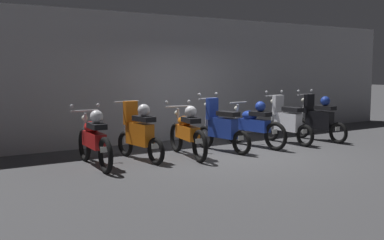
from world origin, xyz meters
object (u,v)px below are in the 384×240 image
Objects in this scene: motorbike_slot_3 at (221,128)px; motorbike_slot_5 at (286,122)px; motorbike_slot_6 at (319,119)px; motorbike_slot_2 at (187,132)px; motorbike_slot_4 at (254,125)px; motorbike_slot_0 at (94,139)px; motorbike_slot_1 at (139,132)px.

motorbike_slot_5 is at bearing 0.48° from motorbike_slot_3.
motorbike_slot_6 is at bearing -2.28° from motorbike_slot_3.
motorbike_slot_4 is (1.99, 0.20, -0.00)m from motorbike_slot_2.
motorbike_slot_6 reaches higher than motorbike_slot_0.
motorbike_slot_6 reaches higher than motorbike_slot_4.
motorbike_slot_5 is (4.98, 0.04, -0.00)m from motorbike_slot_0.
motorbike_slot_2 reaches higher than motorbike_slot_4.
motorbike_slot_0 is 1.01× the size of motorbike_slot_2.
motorbike_slot_2 is at bearing -12.28° from motorbike_slot_1.
motorbike_slot_1 is (0.99, 0.10, 0.04)m from motorbike_slot_0.
motorbike_slot_4 is at bearing 1.25° from motorbike_slot_0.
motorbike_slot_3 is (1.99, -0.08, -0.04)m from motorbike_slot_1.
motorbike_slot_0 is 1.16× the size of motorbike_slot_5.
motorbike_slot_3 and motorbike_slot_6 have the same top height.
motorbike_slot_4 is (2.99, -0.02, -0.04)m from motorbike_slot_1.
motorbike_slot_3 and motorbike_slot_5 have the same top height.
motorbike_slot_5 reaches higher than motorbike_slot_1.
motorbike_slot_1 is 1.99m from motorbike_slot_3.
motorbike_slot_3 is 1.00× the size of motorbike_slot_6.
motorbike_slot_5 is (1.00, -0.05, 0.00)m from motorbike_slot_4.
motorbike_slot_3 is at bearing -179.52° from motorbike_slot_5.
motorbike_slot_6 is at bearing -2.31° from motorbike_slot_1.
motorbike_slot_0 and motorbike_slot_2 have the same top height.
motorbike_slot_3 is 1.00× the size of motorbike_slot_5.
motorbike_slot_2 is 1.15× the size of motorbike_slot_5.
motorbike_slot_5 is at bearing -2.72° from motorbike_slot_4.
motorbike_slot_1 reaches higher than motorbike_slot_0.
motorbike_slot_5 is 1.01m from motorbike_slot_6.
motorbike_slot_2 is (1.00, -0.22, -0.04)m from motorbike_slot_1.
motorbike_slot_0 is 1.16× the size of motorbike_slot_1.
motorbike_slot_2 is at bearing -3.25° from motorbike_slot_0.
motorbike_slot_5 is at bearing 2.93° from motorbike_slot_2.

